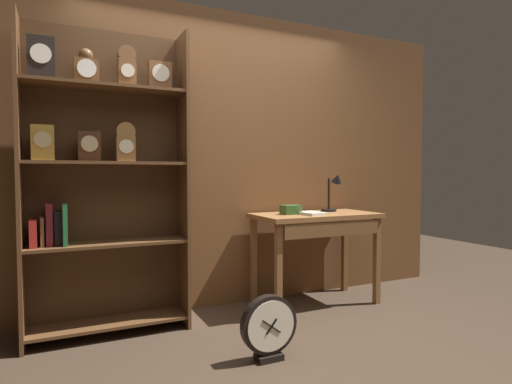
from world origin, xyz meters
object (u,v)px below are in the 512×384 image
workbench (317,226)px  round_clock_large (269,327)px  open_repair_manual (312,213)px  bookshelf (102,174)px  desk_lamp (334,191)px  toolbox_small (291,210)px

workbench → round_clock_large: 1.32m
workbench → open_repair_manual: (-0.11, -0.08, 0.13)m
round_clock_large → bookshelf: bearing=134.7°
desk_lamp → toolbox_small: 0.53m
toolbox_small → round_clock_large: size_ratio=0.39×
open_repair_manual → bookshelf: bearing=170.1°
open_repair_manual → round_clock_large: size_ratio=0.53×
desk_lamp → round_clock_large: bearing=-141.1°
toolbox_small → desk_lamp: bearing=7.0°
workbench → open_repair_manual: 0.18m
workbench → round_clock_large: (-0.90, -0.82, -0.49)m
workbench → open_repair_manual: open_repair_manual is taller
round_clock_large → workbench: bearing=42.4°
open_repair_manual → round_clock_large: 1.25m
desk_lamp → bookshelf: bearing=-179.0°
desk_lamp → toolbox_small: size_ratio=2.29×
bookshelf → open_repair_manual: size_ratio=10.13×
bookshelf → desk_lamp: size_ratio=6.06×
bookshelf → open_repair_manual: bearing=-5.2°
bookshelf → toolbox_small: bookshelf is taller
workbench → round_clock_large: size_ratio=2.69×
bookshelf → workbench: (1.79, -0.08, -0.47)m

